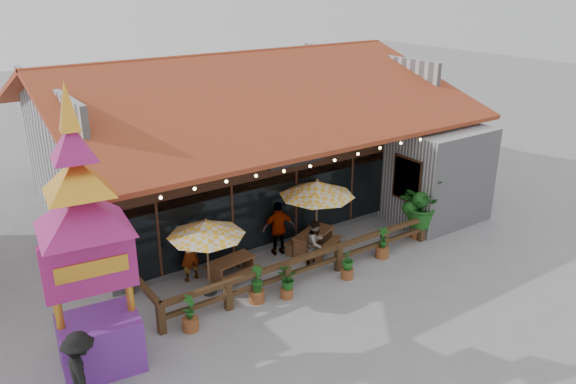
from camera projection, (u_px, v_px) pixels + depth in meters
ground at (340, 260)px, 18.68m from camera, size 100.00×100.00×0.00m
restaurant_building at (244, 148)px, 23.10m from camera, size 15.50×14.73×6.09m
patio_railing at (289, 265)px, 17.05m from camera, size 10.00×2.60×0.92m
umbrella_left at (206, 229)px, 15.97m from camera, size 2.98×2.98×2.41m
umbrella_right at (317, 189)px, 18.32m from camera, size 2.52×2.52×2.68m
picnic_table_left at (232, 265)px, 17.37m from camera, size 1.55×1.38×0.68m
picnic_table_right at (314, 239)px, 18.97m from camera, size 2.03×1.92×0.78m
thai_sign_tower at (83, 218)px, 12.16m from camera, size 3.03×3.03×7.40m
tropical_plant at (420, 204)px, 19.89m from camera, size 2.11×2.07×2.21m
diner_a at (190, 254)px, 17.14m from camera, size 0.69×0.49×1.77m
diner_b at (316, 243)px, 18.14m from camera, size 0.90×0.81×1.53m
diner_c at (279, 228)px, 18.76m from camera, size 1.19×0.77×1.89m
pedestrian at (82, 372)px, 11.94m from camera, size 0.75×1.25×1.89m
planter_a at (190, 315)px, 14.81m from camera, size 0.46×0.44×1.07m
planter_b at (256, 286)px, 16.10m from camera, size 0.45×0.45×1.11m
planter_c at (287, 282)px, 16.30m from camera, size 0.73×0.72×0.91m
planter_d at (348, 265)px, 17.39m from camera, size 0.46×0.46×0.96m
planter_e at (383, 245)px, 18.69m from camera, size 0.45×0.45×1.10m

